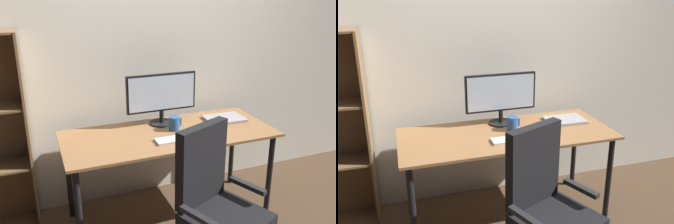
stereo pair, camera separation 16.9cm
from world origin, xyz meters
TOP-DOWN VIEW (x-y plane):
  - ground_plane at (0.00, 0.00)m, footprint 12.00×12.00m
  - back_wall at (0.00, 0.52)m, footprint 6.40×0.10m
  - desk at (0.00, 0.00)m, footprint 1.62×0.69m
  - monitor at (0.01, 0.20)m, footprint 0.57×0.20m
  - keyboard at (-0.02, -0.16)m, footprint 0.29×0.12m
  - mouse at (0.23, -0.15)m, footprint 0.08×0.11m
  - coffee_mug at (0.06, 0.04)m, footprint 0.10×0.09m
  - laptop at (0.53, 0.09)m, footprint 0.33×0.24m
  - office_chair at (0.04, -0.70)m, footprint 0.59×0.59m

SIDE VIEW (x-z plane):
  - ground_plane at x=0.00m, z-range 0.00..0.00m
  - office_chair at x=0.04m, z-range -0.05..0.96m
  - desk at x=0.00m, z-range 0.29..1.03m
  - keyboard at x=-0.02m, z-range 0.74..0.76m
  - laptop at x=0.53m, z-range 0.74..0.76m
  - mouse at x=0.23m, z-range 0.74..0.77m
  - coffee_mug at x=0.06m, z-range 0.74..0.85m
  - monitor at x=0.01m, z-range 0.77..1.19m
  - back_wall at x=0.00m, z-range 0.00..2.60m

